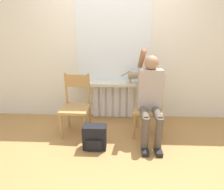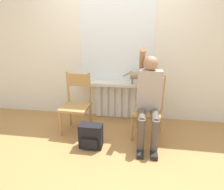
{
  "view_description": "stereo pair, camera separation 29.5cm",
  "coord_description": "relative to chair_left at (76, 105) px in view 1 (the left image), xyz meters",
  "views": [
    {
      "loc": [
        0.11,
        -2.11,
        1.58
      ],
      "look_at": [
        0.0,
        0.68,
        0.6
      ],
      "focal_mm": 30.0,
      "sensor_mm": 36.0,
      "label": 1
    },
    {
      "loc": [
        0.41,
        -2.08,
        1.58
      ],
      "look_at": [
        0.0,
        0.68,
        0.6
      ],
      "focal_mm": 30.0,
      "sensor_mm": 36.0,
      "label": 2
    }
  ],
  "objects": [
    {
      "name": "chair_left",
      "position": [
        0.0,
        0.0,
        0.0
      ],
      "size": [
        0.44,
        0.44,
        0.95
      ],
      "rotation": [
        0.0,
        0.0,
        -0.05
      ],
      "color": "#B2844C",
      "rests_on": "ground_plane"
    },
    {
      "name": "backpack",
      "position": [
        0.34,
        -0.44,
        -0.3
      ],
      "size": [
        0.32,
        0.2,
        0.35
      ],
      "color": "black",
      "rests_on": "ground_plane"
    },
    {
      "name": "cat",
      "position": [
        0.98,
        0.43,
        0.38
      ],
      "size": [
        0.45,
        0.12,
        0.22
      ],
      "color": "#9E896B",
      "rests_on": "windowsill"
    },
    {
      "name": "windowsill",
      "position": [
        0.56,
        0.48,
        0.21
      ],
      "size": [
        1.32,
        0.29,
        0.05
      ],
      "color": "beige",
      "rests_on": "radiator"
    },
    {
      "name": "ground_plane",
      "position": [
        0.56,
        -0.57,
        -0.47
      ],
      "size": [
        12.0,
        12.0,
        0.0
      ],
      "primitive_type": "plane",
      "color": "#B27F47"
    },
    {
      "name": "window_glass",
      "position": [
        0.56,
        0.62,
        0.91
      ],
      "size": [
        1.27,
        0.01,
        1.35
      ],
      "color": "white",
      "rests_on": "windowsill"
    },
    {
      "name": "radiator",
      "position": [
        0.56,
        0.58,
        -0.14
      ],
      "size": [
        0.77,
        0.08,
        0.66
      ],
      "color": "white",
      "rests_on": "ground_plane"
    },
    {
      "name": "chair_right",
      "position": [
        1.13,
        -0.0,
        0.0
      ],
      "size": [
        0.5,
        0.5,
        0.95
      ],
      "rotation": [
        0.0,
        0.0,
        -0.21
      ],
      "color": "#B2844C",
      "rests_on": "ground_plane"
    },
    {
      "name": "person",
      "position": [
        1.12,
        -0.12,
        0.21
      ],
      "size": [
        0.36,
        0.99,
        1.37
      ],
      "color": "brown",
      "rests_on": "ground_plane"
    },
    {
      "name": "wall_with_window",
      "position": [
        0.56,
        0.66,
        0.88
      ],
      "size": [
        7.0,
        0.06,
        2.7
      ],
      "color": "white",
      "rests_on": "ground_plane"
    }
  ]
}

